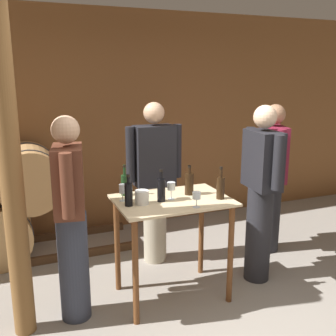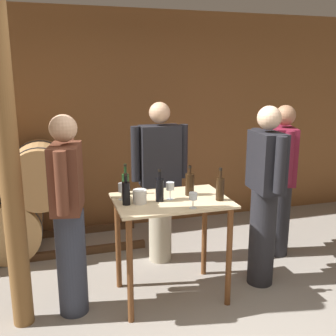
{
  "view_description": "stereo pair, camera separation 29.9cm",
  "coord_description": "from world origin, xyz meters",
  "px_view_note": "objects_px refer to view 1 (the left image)",
  "views": [
    {
      "loc": [
        -1.36,
        -2.15,
        1.95
      ],
      "look_at": [
        -0.14,
        0.89,
        1.16
      ],
      "focal_mm": 42.0,
      "sensor_mm": 36.0,
      "label": 1
    },
    {
      "loc": [
        -1.08,
        -2.24,
        1.95
      ],
      "look_at": [
        -0.14,
        0.89,
        1.16
      ],
      "focal_mm": 42.0,
      "sensor_mm": 36.0,
      "label": 2
    }
  ],
  "objects_px": {
    "wooden_post": "(10,161)",
    "wine_glass_near_left": "(122,189)",
    "wine_bottle_far_right": "(221,187)",
    "person_host": "(155,180)",
    "person_visitor_with_scarf": "(272,176)",
    "wine_bottle_far_left": "(129,194)",
    "wine_bottle_center": "(161,189)",
    "wine_bottle_right": "(189,183)",
    "wine_glass_near_center": "(171,187)",
    "person_visitor_near_door": "(71,216)",
    "wine_glass_near_right": "(197,196)",
    "wine_bottle_left": "(125,184)",
    "person_visitor_bearded": "(261,191)",
    "ice_bucket": "(142,197)"
  },
  "relations": [
    {
      "from": "wooden_post",
      "to": "wine_glass_near_left",
      "type": "bearing_deg",
      "value": 10.34
    },
    {
      "from": "wine_bottle_far_left",
      "to": "wine_bottle_left",
      "type": "xyz_separation_m",
      "value": [
        0.05,
        0.29,
        -0.0
      ]
    },
    {
      "from": "person_visitor_with_scarf",
      "to": "person_visitor_near_door",
      "type": "height_order",
      "value": "person_visitor_near_door"
    },
    {
      "from": "wine_bottle_center",
      "to": "person_host",
      "type": "xyz_separation_m",
      "value": [
        0.2,
        0.73,
        -0.13
      ]
    },
    {
      "from": "ice_bucket",
      "to": "wine_glass_near_center",
      "type": "bearing_deg",
      "value": 5.66
    },
    {
      "from": "wooden_post",
      "to": "ice_bucket",
      "type": "bearing_deg",
      "value": 1.06
    },
    {
      "from": "ice_bucket",
      "to": "person_visitor_bearded",
      "type": "bearing_deg",
      "value": -0.04
    },
    {
      "from": "wooden_post",
      "to": "wine_bottle_left",
      "type": "distance_m",
      "value": 1.02
    },
    {
      "from": "wine_glass_near_right",
      "to": "person_visitor_near_door",
      "type": "distance_m",
      "value": 0.99
    },
    {
      "from": "wine_glass_near_right",
      "to": "wine_bottle_right",
      "type": "bearing_deg",
      "value": 74.83
    },
    {
      "from": "wine_glass_near_left",
      "to": "person_visitor_bearded",
      "type": "xyz_separation_m",
      "value": [
        1.28,
        -0.14,
        -0.12
      ]
    },
    {
      "from": "person_visitor_bearded",
      "to": "wine_bottle_far_right",
      "type": "bearing_deg",
      "value": -166.97
    },
    {
      "from": "wooden_post",
      "to": "wine_bottle_right",
      "type": "relative_size",
      "value": 10.23
    },
    {
      "from": "person_host",
      "to": "wine_glass_near_center",
      "type": "bearing_deg",
      "value": -98.53
    },
    {
      "from": "wooden_post",
      "to": "wine_bottle_left",
      "type": "xyz_separation_m",
      "value": [
        0.91,
        0.3,
        -0.34
      ]
    },
    {
      "from": "wine_glass_near_center",
      "to": "person_host",
      "type": "relative_size",
      "value": 0.09
    },
    {
      "from": "wooden_post",
      "to": "wine_bottle_right",
      "type": "xyz_separation_m",
      "value": [
        1.44,
        0.11,
        -0.34
      ]
    },
    {
      "from": "wine_bottle_far_left",
      "to": "person_host",
      "type": "relative_size",
      "value": 0.16
    },
    {
      "from": "wine_bottle_left",
      "to": "wine_bottle_right",
      "type": "xyz_separation_m",
      "value": [
        0.53,
        -0.19,
        0.0
      ]
    },
    {
      "from": "wooden_post",
      "to": "person_visitor_with_scarf",
      "type": "bearing_deg",
      "value": 11.25
    },
    {
      "from": "wooden_post",
      "to": "person_visitor_near_door",
      "type": "height_order",
      "value": "wooden_post"
    },
    {
      "from": "wine_bottle_left",
      "to": "person_host",
      "type": "relative_size",
      "value": 0.16
    },
    {
      "from": "person_visitor_with_scarf",
      "to": "person_visitor_near_door",
      "type": "xyz_separation_m",
      "value": [
        -2.22,
        -0.48,
        0.01
      ]
    },
    {
      "from": "wine_glass_near_center",
      "to": "person_host",
      "type": "height_order",
      "value": "person_host"
    },
    {
      "from": "person_visitor_with_scarf",
      "to": "wine_bottle_right",
      "type": "bearing_deg",
      "value": -160.9
    },
    {
      "from": "person_visitor_with_scarf",
      "to": "person_visitor_bearded",
      "type": "distance_m",
      "value": 0.7
    },
    {
      "from": "wine_bottle_right",
      "to": "wine_glass_near_center",
      "type": "bearing_deg",
      "value": -161.18
    },
    {
      "from": "wine_bottle_far_right",
      "to": "wine_bottle_center",
      "type": "bearing_deg",
      "value": 166.2
    },
    {
      "from": "wine_bottle_far_left",
      "to": "wine_glass_near_left",
      "type": "bearing_deg",
      "value": 94.82
    },
    {
      "from": "wine_bottle_far_right",
      "to": "person_visitor_with_scarf",
      "type": "xyz_separation_m",
      "value": [
        0.98,
        0.62,
        -0.15
      ]
    },
    {
      "from": "wine_bottle_center",
      "to": "wine_bottle_right",
      "type": "xyz_separation_m",
      "value": [
        0.3,
        0.09,
        -0.0
      ]
    },
    {
      "from": "wooden_post",
      "to": "wine_bottle_far_right",
      "type": "height_order",
      "value": "wooden_post"
    },
    {
      "from": "person_host",
      "to": "person_visitor_with_scarf",
      "type": "relative_size",
      "value": 1.03
    },
    {
      "from": "person_visitor_with_scarf",
      "to": "wine_bottle_far_right",
      "type": "bearing_deg",
      "value": -147.87
    },
    {
      "from": "wooden_post",
      "to": "ice_bucket",
      "type": "distance_m",
      "value": 1.04
    },
    {
      "from": "wooden_post",
      "to": "wine_glass_near_center",
      "type": "relative_size",
      "value": 18.03
    },
    {
      "from": "wine_bottle_far_right",
      "to": "person_visitor_near_door",
      "type": "bearing_deg",
      "value": 173.64
    },
    {
      "from": "wine_glass_near_right",
      "to": "person_host",
      "type": "distance_m",
      "value": 0.98
    },
    {
      "from": "wine_bottle_right",
      "to": "ice_bucket",
      "type": "distance_m",
      "value": 0.48
    },
    {
      "from": "wooden_post",
      "to": "wine_bottle_center",
      "type": "xyz_separation_m",
      "value": [
        1.14,
        0.02,
        -0.34
      ]
    },
    {
      "from": "wine_glass_near_right",
      "to": "wine_glass_near_left",
      "type": "bearing_deg",
      "value": 143.17
    },
    {
      "from": "wooden_post",
      "to": "wine_bottle_far_right",
      "type": "xyz_separation_m",
      "value": [
        1.63,
        -0.1,
        -0.34
      ]
    },
    {
      "from": "wine_bottle_far_right",
      "to": "person_visitor_near_door",
      "type": "distance_m",
      "value": 1.25
    },
    {
      "from": "wine_glass_near_right",
      "to": "person_visitor_bearded",
      "type": "distance_m",
      "value": 0.82
    },
    {
      "from": "wooden_post",
      "to": "person_host",
      "type": "height_order",
      "value": "wooden_post"
    },
    {
      "from": "wine_bottle_center",
      "to": "wine_glass_near_right",
      "type": "xyz_separation_m",
      "value": [
        0.21,
        -0.25,
        -0.01
      ]
    },
    {
      "from": "wine_bottle_right",
      "to": "wine_glass_near_right",
      "type": "relative_size",
      "value": 2.05
    },
    {
      "from": "wine_bottle_center",
      "to": "wine_bottle_right",
      "type": "relative_size",
      "value": 1.04
    },
    {
      "from": "wine_bottle_far_right",
      "to": "person_visitor_near_door",
      "type": "height_order",
      "value": "person_visitor_near_door"
    },
    {
      "from": "wooden_post",
      "to": "wine_bottle_center",
      "type": "bearing_deg",
      "value": 1.18
    }
  ]
}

